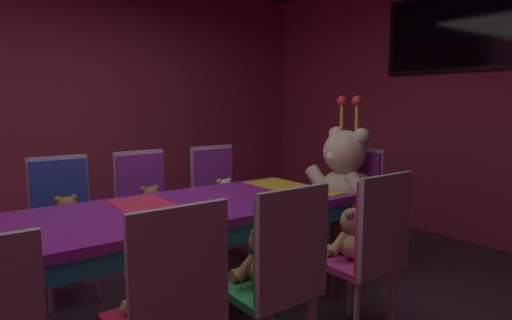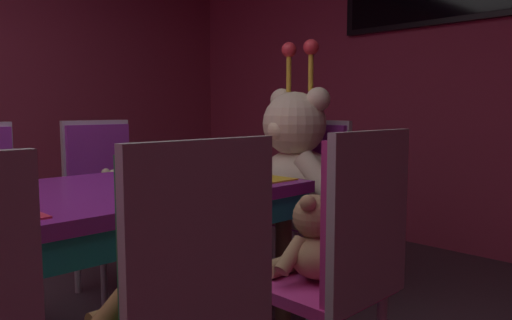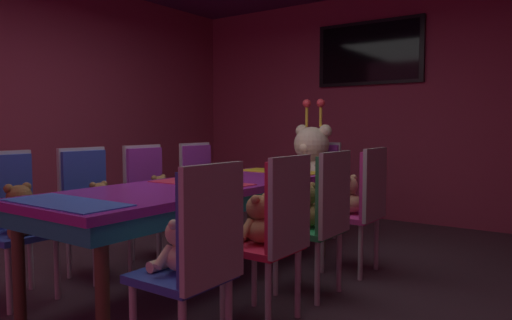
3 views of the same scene
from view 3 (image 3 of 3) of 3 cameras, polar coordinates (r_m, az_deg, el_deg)
The scene contains 23 objects.
ground_plane at distance 3.63m, azimuth -6.50°, elevation -14.47°, with size 7.90×7.90×0.00m, color #3F2D38.
wall_back at distance 6.21m, azimuth 13.56°, elevation 6.24°, with size 5.20×0.12×2.80m, color #99334C.
wall_left at distance 5.53m, azimuth -27.30°, elevation 6.19°, with size 0.12×6.40×2.80m, color #99334C.
banquet_table at distance 3.48m, azimuth -6.58°, elevation -4.19°, with size 0.90×2.54×0.75m.
chair_left_0 at distance 3.60m, azimuth -27.39°, elevation -5.26°, with size 0.42×0.41×0.98m.
teddy_left_0 at distance 3.47m, azimuth -26.28°, elevation -5.56°, with size 0.26×0.34×0.32m.
chair_left_1 at distance 3.93m, azimuth -19.31°, elevation -4.29°, with size 0.42×0.41×0.98m.
teddy_left_1 at distance 3.82m, azimuth -18.05°, elevation -4.81°, with size 0.22×0.29×0.27m.
chair_left_2 at distance 4.29m, azimuth -12.65°, elevation -3.47°, with size 0.42×0.41×0.98m.
teddy_left_2 at distance 4.19m, azimuth -11.33°, elevation -3.91°, with size 0.23×0.29×0.28m.
chair_left_3 at distance 4.75m, azimuth -6.59°, elevation -2.68°, with size 0.42×0.41×0.98m.
teddy_left_3 at distance 4.66m, azimuth -5.28°, elevation -3.11°, with size 0.22×0.28×0.26m.
chair_right_0 at distance 2.24m, azimuth -6.62°, elevation -10.31°, with size 0.42×0.41×0.98m.
teddy_right_0 at distance 2.34m, azimuth -9.25°, elevation -10.38°, with size 0.21×0.28×0.26m.
chair_right_1 at distance 2.76m, azimuth 2.70°, elevation -7.54°, with size 0.42×0.41×0.98m.
teddy_right_1 at distance 2.84m, azimuth 0.21°, elevation -7.43°, with size 0.24×0.31×0.30m.
chair_right_2 at distance 3.24m, azimuth 8.14°, elevation -5.85°, with size 0.42×0.41×0.98m.
teddy_right_2 at distance 3.31m, azimuth 5.89°, elevation -5.75°, with size 0.25×0.32×0.31m.
chair_right_3 at distance 3.80m, azimuth 12.86°, elevation -4.44°, with size 0.42×0.41×0.98m.
teddy_right_3 at distance 3.86m, azimuth 10.86°, elevation -4.38°, with size 0.25×0.33×0.31m.
throne_chair at distance 4.97m, azimuth 7.50°, elevation -2.38°, with size 0.41×0.42×0.98m.
king_teddy_bear at distance 4.81m, azimuth 6.56°, elevation -0.57°, with size 0.75×0.58×0.96m.
wall_tv at distance 6.18m, azimuth 13.33°, elevation 12.31°, with size 1.34×0.06×0.78m.
Camera 3 is at (2.29, -2.56, 1.15)m, focal length 33.56 mm.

